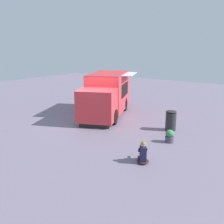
% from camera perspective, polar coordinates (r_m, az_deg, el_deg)
% --- Properties ---
extents(ground_plane, '(40.00, 40.00, 0.00)m').
position_cam_1_polar(ground_plane, '(14.78, -4.21, -2.32)').
color(ground_plane, slate).
extents(food_truck, '(5.91, 4.01, 2.54)m').
position_cam_1_polar(food_truck, '(16.14, -1.20, 3.54)').
color(food_truck, red).
rests_on(food_truck, ground_plane).
extents(person_customer, '(0.78, 0.68, 0.84)m').
position_cam_1_polar(person_customer, '(9.85, 6.73, -9.14)').
color(person_customer, black).
rests_on(person_customer, ground_plane).
extents(planter_flowering_far, '(0.41, 0.41, 0.58)m').
position_cam_1_polar(planter_flowering_far, '(12.01, 12.42, -5.13)').
color(planter_flowering_far, '#45435A').
rests_on(planter_flowering_far, ground_plane).
extents(trash_bin, '(0.54, 0.54, 1.03)m').
position_cam_1_polar(trash_bin, '(13.64, 12.67, -1.77)').
color(trash_bin, '#232527').
rests_on(trash_bin, ground_plane).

